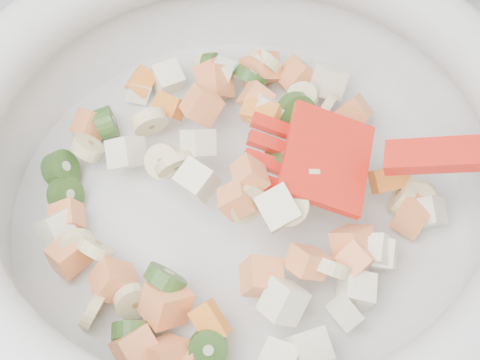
{
  "coord_description": "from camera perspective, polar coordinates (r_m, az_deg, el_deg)",
  "views": [
    {
      "loc": [
        -0.08,
        1.22,
        1.34
      ],
      "look_at": [
        -0.1,
        1.49,
        0.95
      ],
      "focal_mm": 55.0,
      "sensor_mm": 36.0,
      "label": 1
    }
  ],
  "objects": [
    {
      "name": "mixing_bowl",
      "position": [
        0.47,
        0.06,
        0.85
      ],
      "size": [
        0.5,
        0.4,
        0.15
      ],
      "color": "beige",
      "rests_on": "counter"
    }
  ]
}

